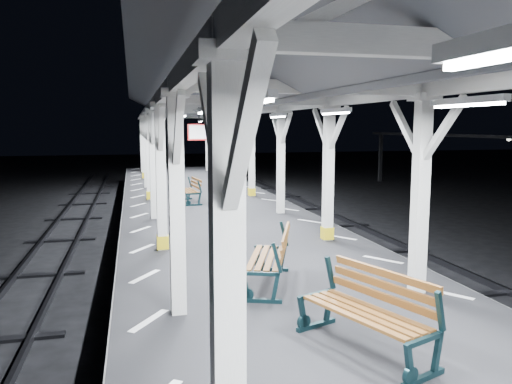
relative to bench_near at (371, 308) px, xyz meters
name	(u,v)px	position (x,y,z in m)	size (l,w,h in m)	color
ground	(271,316)	(-0.22, 3.81, -1.54)	(120.00, 120.00, 0.00)	black
platform	(271,292)	(-0.22, 3.81, -1.04)	(6.00, 50.00, 1.00)	black
hazard_stripes_left	(145,276)	(-2.67, 3.81, -0.53)	(1.00, 48.00, 0.01)	silver
hazard_stripes_right	(383,260)	(2.23, 3.81, -0.53)	(1.00, 48.00, 0.01)	silver
track_right	(484,292)	(4.78, 3.81, -1.46)	(2.20, 60.00, 0.16)	#2D2D33
canopy	(272,85)	(-0.22, 3.79, 3.02)	(5.40, 49.00, 4.65)	silver
bench_near	(371,308)	(0.00, 0.00, 0.00)	(1.27, 1.97, 1.01)	black
bench_mid	(273,256)	(-0.49, 2.73, 0.00)	(1.28, 1.96, 1.00)	black
bench_far	(191,190)	(-0.77, 12.74, -0.06)	(0.79, 1.71, 0.90)	black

